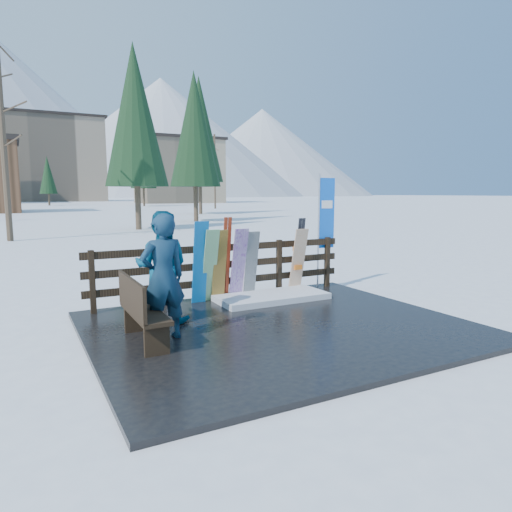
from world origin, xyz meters
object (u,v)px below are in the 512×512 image
bench (140,309)px  snowboard_2 (220,266)px  snowboard_4 (251,265)px  person_back (162,267)px  rental_flag (325,217)px  person_front (163,277)px  snowboard_3 (239,264)px  snowboard_1 (210,266)px  snowboard_0 (200,263)px  snowboard_5 (298,260)px

bench → snowboard_2: bearing=42.0°
snowboard_4 → person_back: person_back is taller
rental_flag → person_front: (-4.43, -2.08, -0.67)m
snowboard_3 → snowboard_4: 0.29m
snowboard_3 → rental_flag: 2.51m
snowboard_1 → snowboard_2: bearing=0.0°
snowboard_0 → person_front: size_ratio=0.88×
snowboard_4 → rental_flag: rental_flag is taller
snowboard_5 → person_back: bearing=-164.9°
rental_flag → bench: bearing=-156.2°
snowboard_5 → person_back: size_ratio=0.76×
snowboard_4 → person_back: 2.33m
rental_flag → snowboard_5: bearing=-163.1°
snowboard_1 → person_front: bearing=-129.2°
snowboard_1 → snowboard_3: bearing=0.0°
bench → snowboard_3: bearing=36.8°
snowboard_3 → person_back: person_back is taller
snowboard_2 → person_back: size_ratio=0.78×
bench → rental_flag: (4.80, 2.12, 1.09)m
snowboard_1 → person_back: (-1.23, -0.89, 0.20)m
snowboard_1 → snowboard_3: (0.62, 0.00, -0.00)m
snowboard_5 → person_front: size_ratio=0.76×
bench → rental_flag: size_ratio=0.58×
bench → snowboard_2: (2.05, 1.85, 0.21)m
snowboard_2 → snowboard_0: bearing=180.0°
snowboard_3 → snowboard_2: bearing=180.0°
snowboard_5 → snowboard_3: bearing=-180.0°
snowboard_4 → snowboard_5: size_ratio=0.99×
snowboard_2 → rental_flag: size_ratio=0.56×
person_back → snowboard_2: bearing=-118.7°
rental_flag → snowboard_4: bearing=-172.5°
snowboard_2 → snowboard_4: bearing=0.0°
bench → snowboard_4: (2.75, 1.85, 0.18)m
bench → snowboard_4: 3.32m
snowboard_4 → person_front: (-2.39, -1.81, 0.24)m
bench → person_back: size_ratio=0.80×
snowboard_2 → rental_flag: 2.90m
snowboard_4 → person_front: bearing=-142.8°
snowboard_2 → snowboard_5: bearing=0.0°
bench → snowboard_0: bearing=48.4°
snowboard_4 → person_front: person_front is taller
snowboard_0 → snowboard_5: snowboard_0 is taller
snowboard_0 → person_front: 2.21m
snowboard_3 → rental_flag: rental_flag is taller
snowboard_0 → snowboard_3: snowboard_0 is taller
snowboard_2 → snowboard_3: 0.42m
snowboard_5 → snowboard_0: bearing=-180.0°
person_front → person_back: same height
person_back → rental_flag: bearing=-135.0°
rental_flag → person_back: 4.39m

